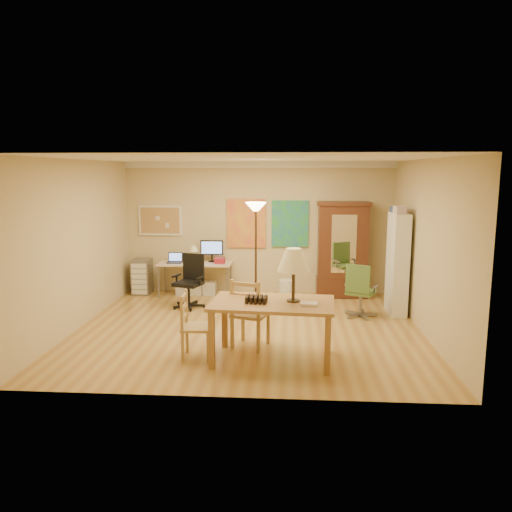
# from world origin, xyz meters

# --- Properties ---
(floor) EXTENTS (5.50, 5.50, 0.00)m
(floor) POSITION_xyz_m (0.00, 0.00, 0.00)
(floor) COLOR #A17339
(floor) RESTS_ON ground
(crown_molding) EXTENTS (5.50, 0.08, 0.12)m
(crown_molding) POSITION_xyz_m (0.00, 2.46, 2.64)
(crown_molding) COLOR white
(crown_molding) RESTS_ON floor
(corkboard) EXTENTS (0.90, 0.04, 0.62)m
(corkboard) POSITION_xyz_m (-2.05, 2.47, 1.50)
(corkboard) COLOR tan
(corkboard) RESTS_ON floor
(art_panel_left) EXTENTS (0.80, 0.04, 1.00)m
(art_panel_left) POSITION_xyz_m (-0.25, 2.47, 1.45)
(art_panel_left) COLOR yellow
(art_panel_left) RESTS_ON floor
(art_panel_right) EXTENTS (0.75, 0.04, 0.95)m
(art_panel_right) POSITION_xyz_m (0.65, 2.47, 1.45)
(art_panel_right) COLOR teal
(art_panel_right) RESTS_ON floor
(dining_table) EXTENTS (1.68, 1.09, 1.52)m
(dining_table) POSITION_xyz_m (0.53, -1.33, 0.96)
(dining_table) COLOR brown
(dining_table) RESTS_ON floor
(ladder_chair_back) EXTENTS (0.59, 0.57, 1.01)m
(ladder_chair_back) POSITION_xyz_m (0.08, -0.85, 0.47)
(ladder_chair_back) COLOR #A6894C
(ladder_chair_back) RESTS_ON floor
(ladder_chair_left) EXTENTS (0.41, 0.43, 0.90)m
(ladder_chair_left) POSITION_xyz_m (-0.62, -1.30, 0.42)
(ladder_chair_left) COLOR #A6894C
(ladder_chair_left) RESTS_ON floor
(torchiere_lamp) EXTENTS (0.36, 0.36, 1.99)m
(torchiere_lamp) POSITION_xyz_m (0.07, 0.70, 1.60)
(torchiere_lamp) COLOR #422C1A
(torchiere_lamp) RESTS_ON floor
(computer_desk) EXTENTS (1.48, 0.65, 1.12)m
(computer_desk) POSITION_xyz_m (-1.24, 2.15, 0.41)
(computer_desk) COLOR beige
(computer_desk) RESTS_ON floor
(office_chair_black) EXTENTS (0.61, 0.61, 0.99)m
(office_chair_black) POSITION_xyz_m (-1.21, 1.21, 0.26)
(office_chair_black) COLOR black
(office_chair_black) RESTS_ON floor
(office_chair_green) EXTENTS (0.59, 0.59, 0.95)m
(office_chair_green) POSITION_xyz_m (1.88, 0.77, 0.25)
(office_chair_green) COLOR slate
(office_chair_green) RESTS_ON floor
(drawer_cart) EXTENTS (0.36, 0.43, 0.72)m
(drawer_cart) POSITION_xyz_m (-2.40, 2.18, 0.36)
(drawer_cart) COLOR slate
(drawer_cart) RESTS_ON floor
(armoire) EXTENTS (1.04, 0.50, 1.92)m
(armoire) POSITION_xyz_m (1.71, 2.24, 0.83)
(armoire) COLOR #3D2210
(armoire) RESTS_ON floor
(bookshelf) EXTENTS (0.27, 0.72, 1.79)m
(bookshelf) POSITION_xyz_m (2.55, 1.07, 0.89)
(bookshelf) COLOR white
(bookshelf) RESTS_ON floor
(wastebin) EXTENTS (0.30, 0.30, 0.38)m
(wastebin) POSITION_xyz_m (0.59, 1.98, 0.19)
(wastebin) COLOR silver
(wastebin) RESTS_ON floor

